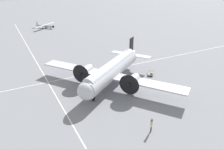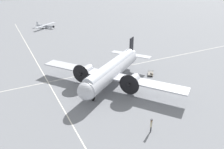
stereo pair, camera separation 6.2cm
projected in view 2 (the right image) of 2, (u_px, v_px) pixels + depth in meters
name	position (u px, v px, depth m)	size (l,w,h in m)	color
ground_plane	(112.00, 84.00, 36.73)	(300.00, 300.00, 0.00)	slate
apron_line_eastwest	(57.00, 97.00, 32.77)	(120.00, 0.16, 0.01)	silver
apron_line_northsouth	(98.00, 72.00, 41.30)	(0.16, 120.00, 0.01)	silver
airliner_main	(111.00, 71.00, 35.29)	(21.60, 18.62, 6.00)	silver
crew_foreground	(151.00, 124.00, 25.13)	(0.41, 0.47, 1.73)	#2D2D33
suitcase_near_door	(151.00, 75.00, 39.53)	(0.37, 0.13, 0.52)	#232328
suitcase_upright_spare	(152.00, 75.00, 39.57)	(0.45, 0.18, 0.47)	#47331E
baggage_cart	(151.00, 73.00, 39.96)	(2.04, 1.90, 0.56)	#6B665B
light_aircraft_distant	(46.00, 26.00, 74.79)	(7.60, 8.20, 1.93)	#B7BCC6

